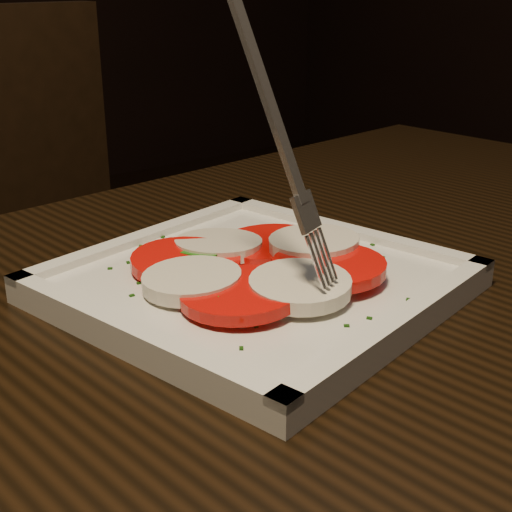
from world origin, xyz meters
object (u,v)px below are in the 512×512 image
at_px(plate, 256,285).
at_px(fork, 265,133).
at_px(table, 351,460).
at_px(chair, 35,286).

distance_m(plate, fork, 0.12).
height_order(plate, fork, fork).
distance_m(table, plate, 0.14).
relative_size(plate, fork, 1.36).
bearing_deg(plate, table, -82.29).
relative_size(table, fork, 6.81).
xyz_separation_m(chair, fork, (-0.06, -0.63, 0.34)).
bearing_deg(plate, fork, -118.36).
bearing_deg(chair, table, -102.27).
height_order(chair, plate, chair).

